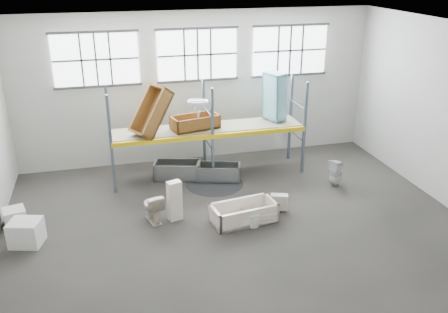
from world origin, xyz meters
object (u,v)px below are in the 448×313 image
object	(u,v)px
toilet_beige	(152,207)
toilet_white	(336,173)
steel_tub_left	(178,170)
bucket	(253,219)
carton_near	(26,233)
steel_tub_right	(218,172)
rust_tub_flat	(195,122)
cistern_tall	(175,201)
blue_tub_upright	(275,97)
bathtub_beige	(244,213)

from	to	relation	value
toilet_beige	toilet_white	distance (m)	5.73
toilet_white	steel_tub_left	world-z (taller)	toilet_white
toilet_beige	steel_tub_left	size ratio (longest dim) A/B	0.56
bucket	carton_near	world-z (taller)	carton_near
toilet_white	steel_tub_right	size ratio (longest dim) A/B	0.63
rust_tub_flat	carton_near	xyz separation A→B (m)	(-4.81, -2.91, -1.51)
cistern_tall	toilet_white	bearing A→B (deg)	-5.87
cistern_tall	blue_tub_upright	bearing A→B (deg)	21.78
cistern_tall	steel_tub_left	distance (m)	2.68
bucket	rust_tub_flat	bearing A→B (deg)	103.34
toilet_white	rust_tub_flat	bearing A→B (deg)	-138.15
bathtub_beige	toilet_beige	world-z (taller)	toilet_beige
cistern_tall	blue_tub_upright	size ratio (longest dim) A/B	0.72
steel_tub_right	toilet_white	bearing A→B (deg)	-21.73
toilet_beige	rust_tub_flat	size ratio (longest dim) A/B	0.56
rust_tub_flat	blue_tub_upright	size ratio (longest dim) A/B	0.95
cistern_tall	rust_tub_flat	distance (m)	3.11
bucket	carton_near	xyz separation A→B (m)	(-5.63, 0.55, 0.13)
bathtub_beige	blue_tub_upright	size ratio (longest dim) A/B	1.12
toilet_beige	bucket	world-z (taller)	toilet_beige
cistern_tall	bucket	xyz separation A→B (m)	(1.93, -0.85, -0.37)
cistern_tall	steel_tub_left	bearing A→B (deg)	64.14
bucket	steel_tub_right	bearing A→B (deg)	93.83
steel_tub_left	carton_near	bearing A→B (deg)	-145.26
steel_tub_left	steel_tub_right	world-z (taller)	steel_tub_left
steel_tub_right	bucket	xyz separation A→B (m)	(0.20, -3.01, -0.07)
bathtub_beige	carton_near	world-z (taller)	carton_near
carton_near	toilet_beige	bearing A→B (deg)	6.79
steel_tub_right	blue_tub_upright	size ratio (longest dim) A/B	0.89
toilet_beige	steel_tub_right	bearing A→B (deg)	-152.68
bucket	cistern_tall	bearing A→B (deg)	156.27
bathtub_beige	blue_tub_upright	world-z (taller)	blue_tub_upright
toilet_beige	blue_tub_upright	bearing A→B (deg)	-162.54
toilet_beige	bathtub_beige	bearing A→B (deg)	150.07
rust_tub_flat	bucket	size ratio (longest dim) A/B	4.01
bathtub_beige	bucket	world-z (taller)	bathtub_beige
rust_tub_flat	blue_tub_upright	distance (m)	2.71
bathtub_beige	toilet_white	size ratio (longest dim) A/B	2.00
steel_tub_left	carton_near	world-z (taller)	carton_near
steel_tub_right	rust_tub_flat	xyz separation A→B (m)	(-0.62, 0.45, 1.57)
cistern_tall	bucket	world-z (taller)	cistern_tall
steel_tub_right	carton_near	distance (m)	5.96
bathtub_beige	cistern_tall	bearing A→B (deg)	154.00
bathtub_beige	cistern_tall	world-z (taller)	cistern_tall
bucket	carton_near	size ratio (longest dim) A/B	0.49
bathtub_beige	carton_near	bearing A→B (deg)	168.88
bathtub_beige	toilet_beige	xyz separation A→B (m)	(-2.33, 0.63, 0.15)
blue_tub_upright	bucket	xyz separation A→B (m)	(-1.82, -3.66, -2.21)
steel_tub_left	blue_tub_upright	size ratio (longest dim) A/B	0.95
bathtub_beige	toilet_beige	bearing A→B (deg)	156.45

